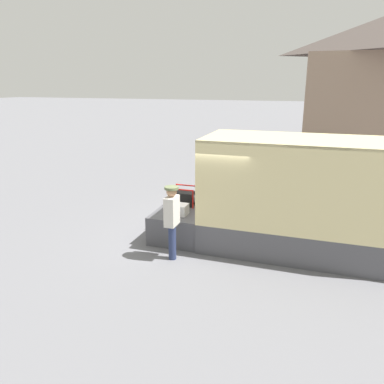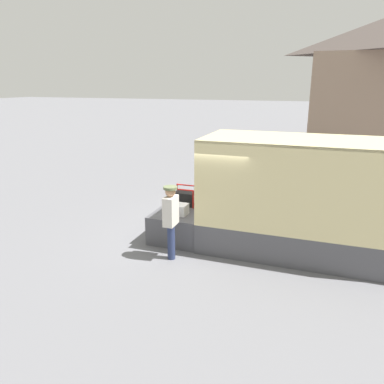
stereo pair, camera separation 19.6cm
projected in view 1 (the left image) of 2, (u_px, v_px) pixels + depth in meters
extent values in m
plane|color=slate|center=(207.00, 237.00, 10.19)|extent=(160.00, 160.00, 0.00)
cube|color=#4C4C51|center=(292.00, 234.00, 9.40)|extent=(4.45, 2.18, 0.75)
cube|color=beige|center=(299.00, 171.00, 9.97)|extent=(4.45, 0.06, 2.05)
cube|color=beige|center=(294.00, 192.00, 8.04)|extent=(4.45, 0.06, 2.05)
cube|color=beige|center=(300.00, 139.00, 8.73)|extent=(4.45, 2.18, 0.06)
cylinder|color=silver|center=(286.00, 207.00, 9.81)|extent=(0.27, 0.27, 0.33)
cube|color=#2D7F33|center=(362.00, 233.00, 8.09)|extent=(0.44, 0.32, 0.34)
cube|color=#4C4C51|center=(184.00, 221.00, 10.29)|extent=(1.35, 2.07, 0.75)
cube|color=white|center=(178.00, 209.00, 9.69)|extent=(0.49, 0.38, 0.28)
cube|color=black|center=(174.00, 211.00, 9.52)|extent=(0.31, 0.01, 0.19)
cube|color=black|center=(184.00, 198.00, 10.44)|extent=(0.55, 0.40, 0.37)
cylinder|color=slate|center=(192.00, 198.00, 10.37)|extent=(0.21, 0.22, 0.22)
cylinder|color=red|center=(170.00, 197.00, 10.31)|extent=(0.04, 0.04, 0.52)
cylinder|color=red|center=(193.00, 199.00, 10.11)|extent=(0.04, 0.04, 0.52)
cylinder|color=red|center=(177.00, 193.00, 10.73)|extent=(0.04, 0.04, 0.52)
cylinder|color=red|center=(198.00, 195.00, 10.53)|extent=(0.04, 0.04, 0.52)
cylinder|color=red|center=(182.00, 190.00, 10.14)|extent=(0.65, 0.04, 0.04)
cylinder|color=red|center=(187.00, 185.00, 10.56)|extent=(0.65, 0.04, 0.04)
cylinder|color=navy|center=(172.00, 242.00, 8.81)|extent=(0.18, 0.18, 0.87)
cube|color=beige|center=(172.00, 211.00, 8.60)|extent=(0.24, 0.44, 0.69)
sphere|color=tan|center=(171.00, 192.00, 8.47)|extent=(0.24, 0.24, 0.24)
cylinder|color=#606B47|center=(171.00, 188.00, 8.44)|extent=(0.32, 0.32, 0.06)
cube|color=gray|center=(375.00, 106.00, 21.22)|extent=(7.56, 6.12, 5.56)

